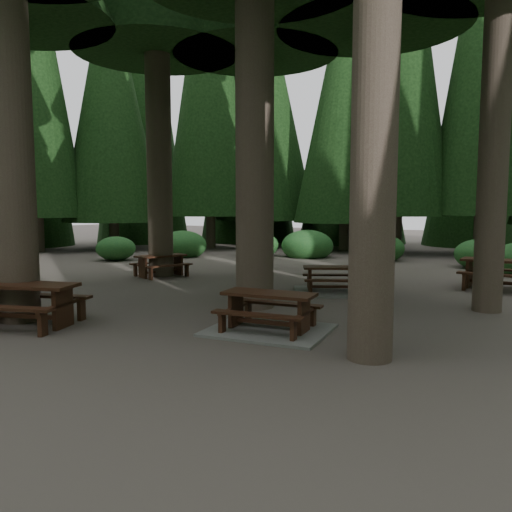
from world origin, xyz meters
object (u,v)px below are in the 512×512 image
at_px(picnic_table_a, 269,319).
at_px(picnic_table_d, 499,270).
at_px(picnic_table_b, 161,262).
at_px(picnic_table_c, 334,284).
at_px(picnic_table_e, 27,298).

relative_size(picnic_table_a, picnic_table_d, 1.05).
distance_m(picnic_table_b, picnic_table_c, 5.97).
distance_m(picnic_table_a, picnic_table_b, 7.86).
relative_size(picnic_table_a, picnic_table_b, 1.09).
xyz_separation_m(picnic_table_b, picnic_table_d, (9.81, 1.88, 0.09)).
bearing_deg(picnic_table_a, picnic_table_d, 59.31).
xyz_separation_m(picnic_table_d, picnic_table_e, (-8.03, -8.45, -0.01)).
xyz_separation_m(picnic_table_c, picnic_table_d, (3.87, 2.44, 0.32)).
bearing_deg(picnic_table_c, picnic_table_d, 9.41).
relative_size(picnic_table_a, picnic_table_e, 1.00).
relative_size(picnic_table_b, picnic_table_d, 0.96).
relative_size(picnic_table_a, picnic_table_c, 0.86).
xyz_separation_m(picnic_table_a, picnic_table_e, (-4.29, -1.58, 0.30)).
distance_m(picnic_table_a, picnic_table_e, 4.58).
bearing_deg(picnic_table_c, picnic_table_b, 151.93).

